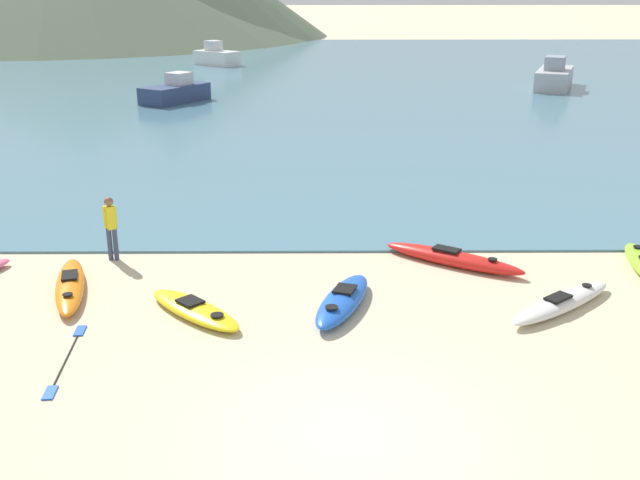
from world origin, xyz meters
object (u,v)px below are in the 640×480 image
object	(u,v)px
kayak_on_sand_2	(562,303)
kayak_on_sand_5	(453,258)
moored_boat_2	(554,77)
kayak_on_sand_4	(194,309)
kayak_on_sand_1	(343,300)
moored_boat_1	(217,57)
loose_paddle	(66,359)
moored_boat_0	(175,92)
kayak_on_sand_0	(70,285)
person_near_waterline	(111,224)

from	to	relation	value
kayak_on_sand_2	kayak_on_sand_5	xyz separation A→B (m)	(-1.83, 2.58, 0.03)
moored_boat_2	kayak_on_sand_4	bearing A→B (deg)	-117.73
kayak_on_sand_1	kayak_on_sand_4	world-z (taller)	kayak_on_sand_1
moored_boat_1	loose_paddle	xyz separation A→B (m)	(3.24, -48.97, -0.70)
kayak_on_sand_2	moored_boat_0	world-z (taller)	moored_boat_0
kayak_on_sand_1	moored_boat_2	bearing A→B (deg)	66.35
kayak_on_sand_1	moored_boat_1	bearing A→B (deg)	100.12
kayak_on_sand_2	kayak_on_sand_0	bearing A→B (deg)	174.70
kayak_on_sand_2	moored_boat_1	world-z (taller)	moored_boat_1
kayak_on_sand_2	person_near_waterline	xyz separation A→B (m)	(-10.13, 3.01, 0.77)
kayak_on_sand_1	moored_boat_0	distance (m)	28.87
kayak_on_sand_5	loose_paddle	world-z (taller)	kayak_on_sand_5
kayak_on_sand_5	moored_boat_1	world-z (taller)	moored_boat_1
kayak_on_sand_4	loose_paddle	bearing A→B (deg)	-137.06
kayak_on_sand_4	loose_paddle	distance (m)	2.80
kayak_on_sand_1	kayak_on_sand_2	world-z (taller)	kayak_on_sand_1
kayak_on_sand_0	kayak_on_sand_4	size ratio (longest dim) A/B	1.33
kayak_on_sand_0	moored_boat_1	xyz separation A→B (m)	(-2.36, 45.85, 0.56)
kayak_on_sand_0	kayak_on_sand_5	world-z (taller)	kayak_on_sand_5
person_near_waterline	kayak_on_sand_0	bearing A→B (deg)	-102.46
kayak_on_sand_4	moored_boat_1	size ratio (longest dim) A/B	0.64
kayak_on_sand_0	moored_boat_2	size ratio (longest dim) A/B	0.58
kayak_on_sand_5	kayak_on_sand_2	bearing A→B (deg)	-54.58
kayak_on_sand_0	moored_boat_0	distance (m)	26.84
kayak_on_sand_4	moored_boat_0	bearing A→B (deg)	100.61
person_near_waterline	moored_boat_2	bearing A→B (deg)	56.40
kayak_on_sand_4	moored_boat_1	xyz separation A→B (m)	(-5.29, 47.06, 0.59)
kayak_on_sand_4	loose_paddle	size ratio (longest dim) A/B	0.91
kayak_on_sand_2	person_near_waterline	distance (m)	10.59
kayak_on_sand_0	kayak_on_sand_4	distance (m)	3.17
moored_boat_1	kayak_on_sand_0	bearing A→B (deg)	-87.05
kayak_on_sand_1	moored_boat_2	xyz separation A→B (m)	(14.47, 33.04, 0.58)
kayak_on_sand_2	moored_boat_2	size ratio (longest dim) A/B	0.51
kayak_on_sand_2	moored_boat_0	bearing A→B (deg)	114.93
kayak_on_sand_0	kayak_on_sand_5	bearing A→B (deg)	10.34
kayak_on_sand_0	kayak_on_sand_4	bearing A→B (deg)	-22.56
kayak_on_sand_0	moored_boat_0	bearing A→B (deg)	94.94
kayak_on_sand_4	moored_boat_1	distance (m)	47.36
kayak_on_sand_5	moored_boat_0	distance (m)	27.47
moored_boat_0	moored_boat_2	world-z (taller)	moored_boat_2
moored_boat_1	loose_paddle	distance (m)	49.08
kayak_on_sand_0	loose_paddle	size ratio (longest dim) A/B	1.20
moored_boat_0	moored_boat_2	xyz separation A→B (m)	(22.77, 5.40, 0.14)
kayak_on_sand_0	moored_boat_2	distance (m)	38.10
kayak_on_sand_1	loose_paddle	world-z (taller)	kayak_on_sand_1
kayak_on_sand_5	moored_boat_1	xyz separation A→B (m)	(-11.11, 44.25, 0.54)
moored_boat_0	moored_boat_1	distance (m)	19.11
kayak_on_sand_4	moored_boat_2	xyz separation A→B (m)	(17.53, 33.35, 0.64)
moored_boat_0	moored_boat_2	size ratio (longest dim) A/B	0.75
loose_paddle	kayak_on_sand_1	bearing A→B (deg)	23.46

